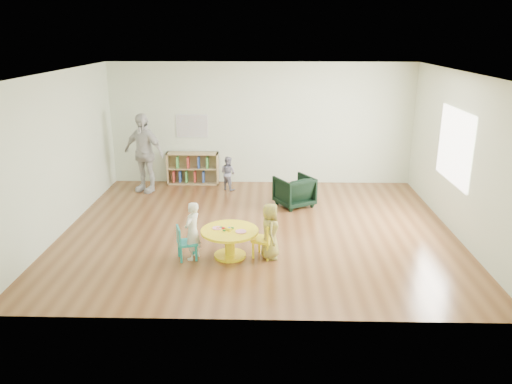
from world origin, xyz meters
TOP-DOWN VIEW (x-y plane):
  - room at (0.01, 0.00)m, footprint 7.10×7.00m
  - activity_table at (-0.43, -1.16)m, footprint 0.92×0.92m
  - kid_chair_left at (-1.13, -1.28)m, footprint 0.37×0.37m
  - kid_chair_right at (0.15, -1.17)m, footprint 0.41×0.41m
  - bookshelf at (-1.61, 2.86)m, footprint 1.20×0.30m
  - alphabet_poster at (-1.60, 2.98)m, footprint 0.74×0.01m
  - armchair at (0.72, 1.31)m, footprint 0.93×0.94m
  - child_left at (-1.00, -1.25)m, footprint 0.34×0.41m
  - child_right at (0.21, -1.19)m, footprint 0.31×0.46m
  - toddler at (-0.74, 2.38)m, footprint 0.47×0.45m
  - adult_caretaker at (-2.59, 2.24)m, footprint 1.12×0.83m

SIDE VIEW (x-z plane):
  - kid_chair_left at x=-1.13m, z-range 0.02..0.57m
  - kid_chair_right at x=0.15m, z-range 0.02..0.60m
  - armchair at x=0.72m, z-range 0.00..0.63m
  - activity_table at x=-0.43m, z-range 0.07..0.57m
  - bookshelf at x=-1.61m, z-range -0.01..0.74m
  - toddler at x=-0.74m, z-range 0.00..0.77m
  - child_right at x=0.21m, z-range 0.00..0.91m
  - child_left at x=-1.00m, z-range 0.00..0.94m
  - adult_caretaker at x=-2.59m, z-range 0.00..1.76m
  - alphabet_poster at x=-1.60m, z-range 1.08..1.62m
  - room at x=0.01m, z-range 0.49..3.29m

